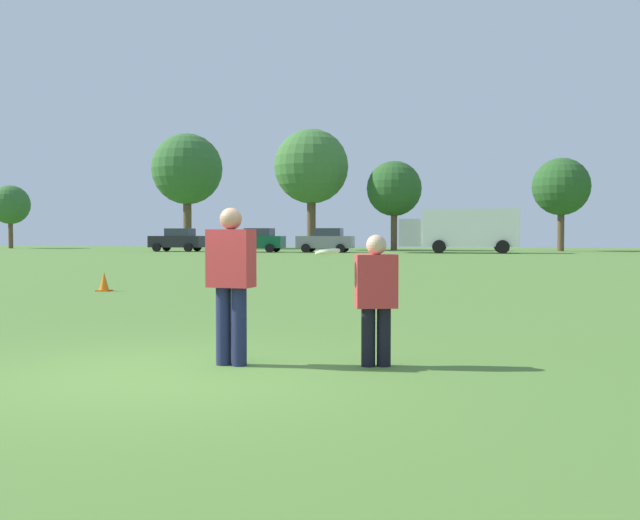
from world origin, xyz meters
TOP-DOWN VIEW (x-y plane):
  - ground_plane at (0.00, 0.00)m, footprint 140.15×140.15m
  - player_thrower at (0.45, 0.69)m, footprint 0.50×0.33m
  - player_defender at (1.99, 0.94)m, footprint 0.49×0.36m
  - frisbee at (1.47, 0.90)m, footprint 0.28×0.27m
  - traffic_cone at (-5.86, 9.90)m, footprint 0.32×0.32m
  - parked_car_near_left at (-19.54, 48.10)m, footprint 4.22×2.25m
  - parked_car_mid_left at (-12.80, 47.28)m, footprint 4.22×2.25m
  - parked_car_center at (-7.50, 47.57)m, footprint 4.22×2.25m
  - box_truck at (2.49, 47.81)m, footprint 8.52×3.07m
  - tree_west_oak at (-40.05, 56.71)m, footprint 3.72×3.72m
  - tree_west_maple at (-23.29, 59.68)m, footprint 6.71×6.71m
  - tree_center_elm at (-10.26, 55.22)m, footprint 6.38×6.38m
  - tree_east_birch at (-3.14, 55.01)m, footprint 4.60×4.60m
  - tree_east_oak at (10.27, 55.28)m, footprint 4.61×4.61m

SIDE VIEW (x-z plane):
  - ground_plane at x=0.00m, z-range 0.00..0.00m
  - traffic_cone at x=-5.86m, z-range -0.01..0.47m
  - player_defender at x=1.99m, z-range 0.08..1.49m
  - parked_car_near_left at x=-19.54m, z-range 0.01..1.83m
  - parked_car_mid_left at x=-12.80m, z-range 0.01..1.83m
  - parked_car_center at x=-7.50m, z-range 0.01..1.83m
  - player_thrower at x=0.45m, z-range 0.11..1.81m
  - frisbee at x=1.47m, z-range 1.17..1.28m
  - box_truck at x=2.49m, z-range 0.16..3.34m
  - tree_west_oak at x=-40.05m, z-range 1.13..7.18m
  - tree_east_birch at x=-3.14m, z-range 1.41..8.89m
  - tree_east_oak at x=10.27m, z-range 1.41..8.91m
  - tree_center_elm at x=-10.26m, z-range 1.95..12.31m
  - tree_west_maple at x=-23.29m, z-range 2.05..12.96m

